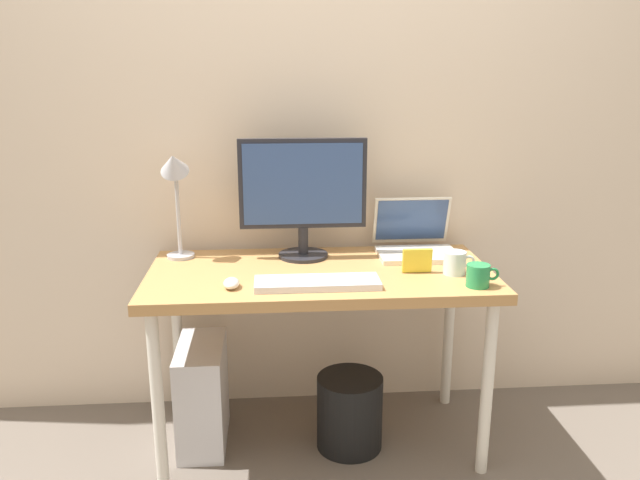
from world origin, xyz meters
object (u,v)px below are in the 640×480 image
object	(u,v)px
laptop	(415,240)
computer_tower	(202,394)
mouse	(231,283)
coffee_mug	(479,275)
monitor	(303,191)
glass_cup	(455,263)
desk	(320,288)
photo_frame	(417,260)
wastebasket	(350,412)
desk_lamp	(175,180)
keyboard	(317,283)

from	to	relation	value
laptop	computer_tower	bearing A→B (deg)	-168.77
laptop	mouse	bearing A→B (deg)	-153.13
laptop	coffee_mug	size ratio (longest dim) A/B	2.74
laptop	coffee_mug	xyz separation A→B (m)	(0.13, -0.42, -0.02)
monitor	glass_cup	distance (m)	0.65
desk	mouse	distance (m)	0.38
mouse	coffee_mug	xyz separation A→B (m)	(0.86, -0.05, 0.02)
mouse	photo_frame	xyz separation A→B (m)	(0.68, 0.11, 0.03)
wastebasket	desk_lamp	bearing A→B (deg)	160.50
desk_lamp	keyboard	distance (m)	0.71
computer_tower	desk	bearing A→B (deg)	-3.47
computer_tower	wastebasket	size ratio (longest dim) A/B	1.40
mouse	computer_tower	world-z (taller)	mouse
desk	glass_cup	size ratio (longest dim) A/B	10.98
desk_lamp	photo_frame	size ratio (longest dim) A/B	4.11
glass_cup	keyboard	bearing A→B (deg)	-169.41
desk_lamp	computer_tower	world-z (taller)	desk_lamp
desk	computer_tower	size ratio (longest dim) A/B	3.09
keyboard	wastebasket	bearing A→B (deg)	41.90
monitor	mouse	size ratio (longest dim) A/B	5.60
coffee_mug	photo_frame	xyz separation A→B (m)	(-0.18, 0.17, 0.01)
laptop	wastebasket	distance (m)	0.74
keyboard	coffee_mug	bearing A→B (deg)	-4.76
coffee_mug	glass_cup	world-z (taller)	glass_cup
glass_cup	computer_tower	size ratio (longest dim) A/B	0.28
computer_tower	keyboard	bearing A→B (deg)	-24.50
mouse	monitor	bearing A→B (deg)	52.48
monitor	wastebasket	distance (m)	0.89
wastebasket	monitor	bearing A→B (deg)	125.61
desk	desk_lamp	world-z (taller)	desk_lamp
desk	keyboard	bearing A→B (deg)	-97.63
wastebasket	photo_frame	bearing A→B (deg)	-0.49
keyboard	wastebasket	distance (m)	0.62
keyboard	photo_frame	distance (m)	0.40
coffee_mug	photo_frame	bearing A→B (deg)	137.00
desk_lamp	computer_tower	size ratio (longest dim) A/B	1.08
glass_cup	photo_frame	world-z (taller)	photo_frame
desk_lamp	glass_cup	bearing A→B (deg)	-13.98
photo_frame	mouse	bearing A→B (deg)	-170.47
monitor	laptop	world-z (taller)	monitor
glass_cup	wastebasket	world-z (taller)	glass_cup
desk_lamp	photo_frame	xyz separation A→B (m)	(0.91, -0.24, -0.27)
mouse	photo_frame	bearing A→B (deg)	9.53
glass_cup	laptop	bearing A→B (deg)	107.47
coffee_mug	glass_cup	bearing A→B (deg)	106.22
coffee_mug	wastebasket	xyz separation A→B (m)	(-0.43, 0.17, -0.62)
laptop	desk_lamp	size ratio (longest dim) A/B	0.71
keyboard	desk	bearing A→B (deg)	82.37
keyboard	mouse	world-z (taller)	mouse
laptop	wastebasket	size ratio (longest dim) A/B	1.07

